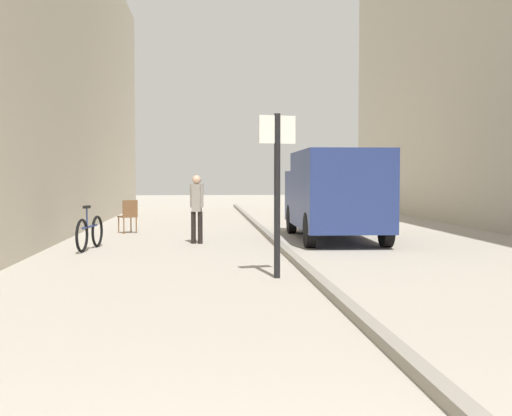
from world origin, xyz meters
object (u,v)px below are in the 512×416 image
(delivery_van, at_px, (334,192))
(bicycle_leaning, at_px, (90,232))
(cafe_chair_near_window, at_px, (129,214))
(pedestrian_main_foreground, at_px, (197,204))
(street_sign_post, at_px, (277,181))

(delivery_van, bearing_deg, bicycle_leaning, -161.72)
(delivery_van, relative_size, cafe_chair_near_window, 5.65)
(pedestrian_main_foreground, height_order, bicycle_leaning, pedestrian_main_foreground)
(cafe_chair_near_window, bearing_deg, street_sign_post, -98.00)
(street_sign_post, xyz_separation_m, cafe_chair_near_window, (-3.25, 8.21, -1.00))
(street_sign_post, distance_m, cafe_chair_near_window, 8.89)
(pedestrian_main_foreground, height_order, cafe_chair_near_window, pedestrian_main_foreground)
(street_sign_post, bearing_deg, bicycle_leaning, -61.44)
(delivery_van, height_order, cafe_chair_near_window, delivery_van)
(delivery_van, xyz_separation_m, cafe_chair_near_window, (-5.41, 2.27, -0.66))
(delivery_van, relative_size, street_sign_post, 2.04)
(bicycle_leaning, bearing_deg, cafe_chair_near_window, 92.73)
(bicycle_leaning, relative_size, cafe_chair_near_window, 1.87)
(bicycle_leaning, bearing_deg, delivery_van, 25.00)
(delivery_van, height_order, bicycle_leaning, delivery_van)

